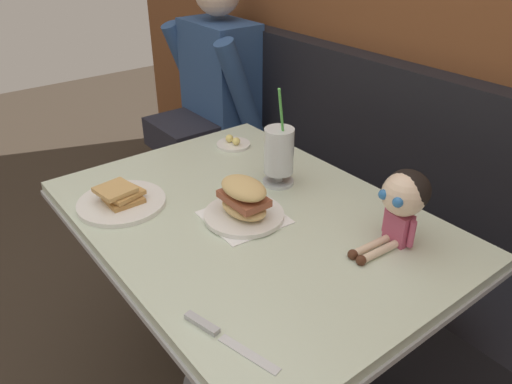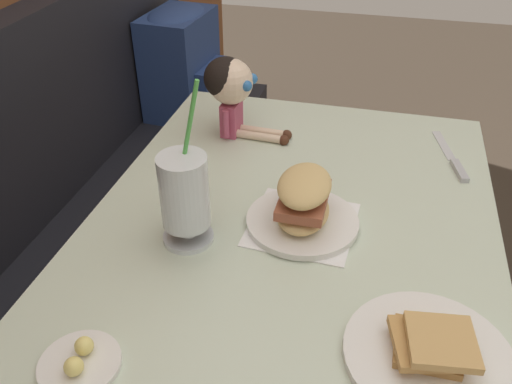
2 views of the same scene
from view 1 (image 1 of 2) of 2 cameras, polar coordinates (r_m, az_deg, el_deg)
wood_panel_wall at (r=1.85m, az=22.65°, el=18.95°), size 4.40×0.08×2.40m
booth_bench at (r=1.99m, az=14.12°, el=-6.71°), size 2.60×0.48×1.00m
diner_table at (r=1.49m, az=-0.58°, el=-9.05°), size 1.11×0.81×0.74m
toast_plate at (r=1.47m, az=-15.18°, el=-0.91°), size 0.25×0.25×0.06m
milkshake_glass at (r=1.49m, az=2.64°, el=4.41°), size 0.10×0.10×0.31m
sandwich_plate at (r=1.34m, az=-1.34°, el=-1.34°), size 0.22×0.22×0.12m
butter_saucer at (r=1.78m, az=-2.62°, el=5.59°), size 0.12×0.12×0.04m
butter_knife at (r=1.03m, az=-4.81°, el=-15.63°), size 0.23×0.07×0.01m
seated_doll at (r=1.25m, az=16.55°, el=-0.66°), size 0.12×0.22×0.20m
diner_patron at (r=2.48m, az=-4.85°, el=12.34°), size 0.55×0.48×0.81m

